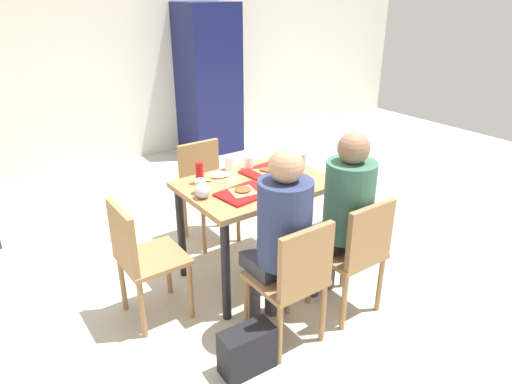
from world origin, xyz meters
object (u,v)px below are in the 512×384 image
condiment_bottle (200,173)px  plastic_cup_a (229,164)px  paper_plate_near_edge (291,186)px  plastic_cup_c (200,186)px  person_in_red (280,230)px  chair_left_end (140,254)px  main_table (256,197)px  chair_near_left (294,276)px  plastic_cup_b (287,189)px  handbag (247,350)px  drink_fridge (209,80)px  plastic_cup_d (249,163)px  person_in_brown_jacket (344,208)px  tray_red_near (245,193)px  chair_far_side (205,184)px  pizza_slice_b (268,170)px  tray_red_far (267,171)px  paper_plate_center (222,177)px  chair_near_right (357,250)px  soda_can (302,161)px  foil_bundle (203,191)px  pizza_slice_c (220,176)px  pizza_slice_a (243,190)px

condiment_bottle → plastic_cup_a: bearing=19.8°
paper_plate_near_edge → plastic_cup_c: (-0.58, 0.26, 0.05)m
person_in_red → chair_left_end: bearing=136.1°
main_table → chair_near_left: (-0.26, -0.76, -0.16)m
plastic_cup_b → plastic_cup_c: bearing=139.7°
handbag → drink_fridge: 4.16m
chair_left_end → plastic_cup_d: 1.09m
plastic_cup_d → handbag: plastic_cup_d is taller
paper_plate_near_edge → handbag: size_ratio=0.69×
chair_left_end → plastic_cup_b: plastic_cup_b is taller
chair_left_end → plastic_cup_c: bearing=6.6°
person_in_brown_jacket → plastic_cup_b: (-0.24, 0.30, 0.08)m
plastic_cup_d → tray_red_near: bearing=-127.4°
chair_far_side → plastic_cup_d: (0.10, -0.52, 0.33)m
paper_plate_near_edge → pizza_slice_b: size_ratio=1.01×
tray_red_far → paper_plate_center: bearing=164.5°
person_in_brown_jacket → chair_far_side: bearing=100.7°
person_in_red → plastic_cup_c: bearing=103.1°
tray_red_far → chair_near_right: bearing=-84.9°
chair_near_left → pizza_slice_b: 1.00m
person_in_brown_jacket → drink_fridge: (0.99, 3.47, 0.20)m
main_table → chair_near_right: size_ratio=1.23×
chair_near_left → paper_plate_near_edge: bearing=52.9°
plastic_cup_c → plastic_cup_d: size_ratio=1.00×
plastic_cup_a → main_table: bearing=-85.3°
plastic_cup_c → handbag: size_ratio=0.31×
chair_left_end → drink_fridge: drink_fridge is taller
plastic_cup_a → soda_can: (0.47, -0.30, 0.01)m
chair_far_side → pizza_slice_b: bearing=-75.9°
paper_plate_near_edge → foil_bundle: size_ratio=2.20×
pizza_slice_b → plastic_cup_b: size_ratio=2.19×
chair_left_end → chair_far_side: bearing=40.0°
pizza_slice_c → drink_fridge: 3.01m
paper_plate_near_edge → drink_fridge: (1.10, 3.06, 0.17)m
pizza_slice_b → tray_red_far: bearing=58.7°
chair_left_end → pizza_slice_b: bearing=4.7°
chair_far_side → foil_bundle: size_ratio=8.53×
chair_left_end → soda_can: size_ratio=6.99×
paper_plate_center → soda_can: size_ratio=1.80×
soda_can → drink_fridge: size_ratio=0.06×
main_table → pizza_slice_a: (-0.19, -0.11, 0.14)m
chair_near_right → soda_can: soda_can is taller
plastic_cup_d → tray_red_far: bearing=-59.2°
person_in_brown_jacket → plastic_cup_d: size_ratio=12.63×
person_in_red → plastic_cup_b: size_ratio=12.63×
pizza_slice_b → condiment_bottle: size_ratio=1.37×
chair_near_right → soda_can: size_ratio=6.99×
plastic_cup_a → soda_can: soda_can is taller
plastic_cup_c → chair_left_end: bearing=-173.4°
plastic_cup_c → soda_can: soda_can is taller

